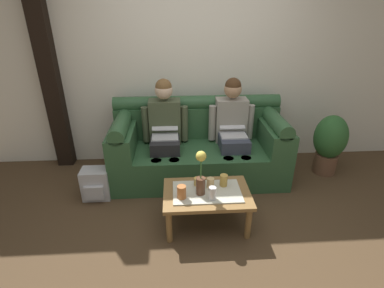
{
  "coord_description": "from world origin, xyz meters",
  "views": [
    {
      "loc": [
        -0.29,
        -2.09,
        1.99
      ],
      "look_at": [
        -0.1,
        0.87,
        0.57
      ],
      "focal_mm": 27.31,
      "sensor_mm": 36.0,
      "label": 1
    }
  ],
  "objects_px": {
    "flower_vase": "(201,174)",
    "cup_far_left": "(224,180)",
    "coffee_table": "(207,196)",
    "cup_near_left": "(198,181)",
    "person_left": "(165,127)",
    "person_right": "(232,126)",
    "cup_near_right": "(210,183)",
    "couch": "(199,147)",
    "cup_far_right": "(212,193)",
    "potted_plant": "(330,142)",
    "cup_far_center": "(182,192)",
    "backpack_left": "(96,184)"
  },
  "relations": [
    {
      "from": "backpack_left",
      "to": "cup_near_left",
      "type": "bearing_deg",
      "value": -19.6
    },
    {
      "from": "couch",
      "to": "coffee_table",
      "type": "height_order",
      "value": "couch"
    },
    {
      "from": "coffee_table",
      "to": "backpack_left",
      "type": "xyz_separation_m",
      "value": [
        -1.19,
        0.51,
        -0.15
      ]
    },
    {
      "from": "person_left",
      "to": "person_right",
      "type": "height_order",
      "value": "same"
    },
    {
      "from": "flower_vase",
      "to": "potted_plant",
      "type": "height_order",
      "value": "flower_vase"
    },
    {
      "from": "cup_near_right",
      "to": "potted_plant",
      "type": "relative_size",
      "value": 0.13
    },
    {
      "from": "coffee_table",
      "to": "cup_near_left",
      "type": "bearing_deg",
      "value": 125.33
    },
    {
      "from": "couch",
      "to": "cup_far_center",
      "type": "xyz_separation_m",
      "value": [
        -0.24,
        -1.05,
        0.07
      ]
    },
    {
      "from": "person_right",
      "to": "cup_far_center",
      "type": "xyz_separation_m",
      "value": [
        -0.65,
        -1.05,
        -0.21
      ]
    },
    {
      "from": "person_left",
      "to": "cup_far_left",
      "type": "xyz_separation_m",
      "value": [
        0.58,
        -0.87,
        -0.22
      ]
    },
    {
      "from": "person_left",
      "to": "coffee_table",
      "type": "distance_m",
      "value": 1.09
    },
    {
      "from": "cup_far_right",
      "to": "cup_near_left",
      "type": "bearing_deg",
      "value": 116.22
    },
    {
      "from": "flower_vase",
      "to": "cup_near_left",
      "type": "xyz_separation_m",
      "value": [
        -0.02,
        0.15,
        -0.17
      ]
    },
    {
      "from": "coffee_table",
      "to": "cup_far_left",
      "type": "distance_m",
      "value": 0.23
    },
    {
      "from": "person_right",
      "to": "flower_vase",
      "type": "relative_size",
      "value": 2.74
    },
    {
      "from": "person_right",
      "to": "cup_near_left",
      "type": "bearing_deg",
      "value": -120.11
    },
    {
      "from": "flower_vase",
      "to": "potted_plant",
      "type": "distance_m",
      "value": 1.95
    },
    {
      "from": "flower_vase",
      "to": "cup_near_left",
      "type": "distance_m",
      "value": 0.23
    },
    {
      "from": "coffee_table",
      "to": "couch",
      "type": "bearing_deg",
      "value": 90.0
    },
    {
      "from": "cup_near_right",
      "to": "coffee_table",
      "type": "bearing_deg",
      "value": -120.82
    },
    {
      "from": "person_left",
      "to": "flower_vase",
      "type": "height_order",
      "value": "person_left"
    },
    {
      "from": "cup_near_right",
      "to": "cup_far_right",
      "type": "distance_m",
      "value": 0.19
    },
    {
      "from": "coffee_table",
      "to": "backpack_left",
      "type": "height_order",
      "value": "coffee_table"
    },
    {
      "from": "person_left",
      "to": "cup_near_left",
      "type": "height_order",
      "value": "person_left"
    },
    {
      "from": "coffee_table",
      "to": "cup_near_right",
      "type": "relative_size",
      "value": 8.43
    },
    {
      "from": "flower_vase",
      "to": "cup_far_left",
      "type": "xyz_separation_m",
      "value": [
        0.24,
        0.12,
        -0.15
      ]
    },
    {
      "from": "coffee_table",
      "to": "flower_vase",
      "type": "height_order",
      "value": "flower_vase"
    },
    {
      "from": "flower_vase",
      "to": "couch",
      "type": "bearing_deg",
      "value": 86.29
    },
    {
      "from": "cup_near_right",
      "to": "cup_far_center",
      "type": "height_order",
      "value": "cup_far_center"
    },
    {
      "from": "cup_near_left",
      "to": "cup_near_right",
      "type": "distance_m",
      "value": 0.13
    },
    {
      "from": "cup_near_right",
      "to": "person_left",
      "type": "bearing_deg",
      "value": 116.7
    },
    {
      "from": "person_left",
      "to": "cup_far_center",
      "type": "xyz_separation_m",
      "value": [
        0.16,
        -1.05,
        -0.21
      ]
    },
    {
      "from": "couch",
      "to": "cup_near_left",
      "type": "xyz_separation_m",
      "value": [
        -0.08,
        -0.85,
        0.05
      ]
    },
    {
      "from": "person_left",
      "to": "coffee_table",
      "type": "xyz_separation_m",
      "value": [
        0.41,
        -0.96,
        -0.34
      ]
    },
    {
      "from": "couch",
      "to": "cup_far_center",
      "type": "relative_size",
      "value": 16.67
    },
    {
      "from": "flower_vase",
      "to": "cup_far_left",
      "type": "height_order",
      "value": "flower_vase"
    },
    {
      "from": "cup_near_right",
      "to": "backpack_left",
      "type": "distance_m",
      "value": 1.33
    },
    {
      "from": "cup_far_center",
      "to": "coffee_table",
      "type": "bearing_deg",
      "value": 19.94
    },
    {
      "from": "cup_far_right",
      "to": "potted_plant",
      "type": "bearing_deg",
      "value": 32.32
    },
    {
      "from": "person_left",
      "to": "coffee_table",
      "type": "height_order",
      "value": "person_left"
    },
    {
      "from": "cup_far_center",
      "to": "cup_far_left",
      "type": "relative_size",
      "value": 1.08
    },
    {
      "from": "person_left",
      "to": "flower_vase",
      "type": "xyz_separation_m",
      "value": [
        0.34,
        -0.99,
        -0.07
      ]
    },
    {
      "from": "couch",
      "to": "flower_vase",
      "type": "xyz_separation_m",
      "value": [
        -0.06,
        -0.99,
        0.22
      ]
    },
    {
      "from": "person_right",
      "to": "coffee_table",
      "type": "xyz_separation_m",
      "value": [
        -0.41,
        -0.96,
        -0.34
      ]
    },
    {
      "from": "couch",
      "to": "cup_far_right",
      "type": "xyz_separation_m",
      "value": [
        0.04,
        -1.08,
        0.07
      ]
    },
    {
      "from": "couch",
      "to": "cup_far_left",
      "type": "xyz_separation_m",
      "value": [
        0.17,
        -0.87,
        0.07
      ]
    },
    {
      "from": "cup_near_right",
      "to": "cup_far_center",
      "type": "distance_m",
      "value": 0.32
    },
    {
      "from": "cup_far_left",
      "to": "potted_plant",
      "type": "distance_m",
      "value": 1.68
    },
    {
      "from": "backpack_left",
      "to": "potted_plant",
      "type": "distance_m",
      "value": 2.87
    },
    {
      "from": "person_left",
      "to": "backpack_left",
      "type": "xyz_separation_m",
      "value": [
        -0.78,
        -0.45,
        -0.48
      ]
    }
  ]
}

